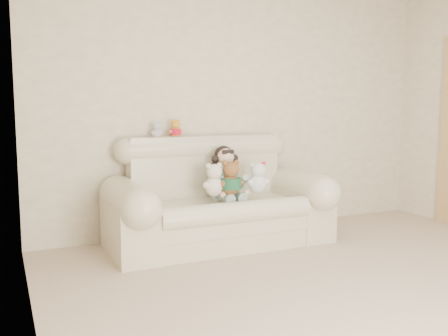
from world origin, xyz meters
TOP-DOWN VIEW (x-y plane):
  - floor at (0.00, 0.00)m, footprint 5.00×5.00m
  - wall_back at (0.00, 2.50)m, footprint 4.50×0.00m
  - wall_left at (-2.25, 0.00)m, footprint 0.00×5.00m
  - sofa at (-0.51, 2.00)m, footprint 2.10×0.95m
  - seated_child at (-0.41, 2.08)m, footprint 0.32×0.39m
  - brown_teddy at (-0.46, 1.85)m, footprint 0.28×0.23m
  - white_cat at (-0.18, 1.85)m, footprint 0.23×0.18m
  - cream_teddy at (-0.62, 1.87)m, footprint 0.28×0.26m
  - yellow_mini_bear at (-0.81, 2.38)m, footprint 0.16×0.14m
  - grey_mini_plush at (-1.00, 2.39)m, footprint 0.13×0.10m

SIDE VIEW (x-z plane):
  - floor at x=0.00m, z-range 0.00..0.00m
  - sofa at x=-0.51m, z-range 0.00..1.03m
  - white_cat at x=-0.18m, z-range 0.50..0.86m
  - cream_teddy at x=-0.62m, z-range 0.50..0.86m
  - seated_child at x=-0.41m, z-range 0.42..0.95m
  - brown_teddy at x=-0.46m, z-range 0.50..0.88m
  - grey_mini_plush at x=-1.00m, z-range 1.01..1.20m
  - yellow_mini_bear at x=-0.81m, z-range 1.01..1.23m
  - wall_back at x=0.00m, z-range -0.95..3.55m
  - wall_left at x=-2.25m, z-range -1.20..3.80m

